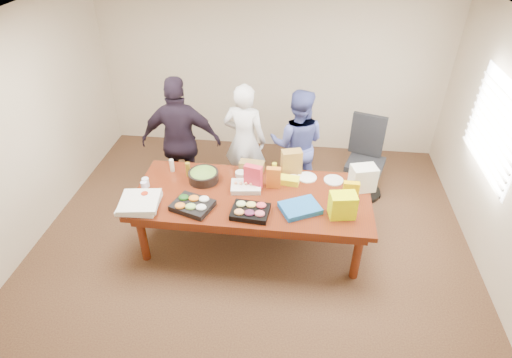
# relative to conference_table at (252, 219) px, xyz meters

# --- Properties ---
(floor) EXTENTS (5.50, 5.00, 0.02)m
(floor) POSITION_rel_conference_table_xyz_m (0.00, 0.00, -0.39)
(floor) COLOR #47301E
(floor) RESTS_ON ground
(ceiling) EXTENTS (5.50, 5.00, 0.02)m
(ceiling) POSITION_rel_conference_table_xyz_m (0.00, 0.00, 2.33)
(ceiling) COLOR white
(ceiling) RESTS_ON wall_back
(wall_back) EXTENTS (5.50, 0.04, 2.70)m
(wall_back) POSITION_rel_conference_table_xyz_m (0.00, 2.50, 0.98)
(wall_back) COLOR beige
(wall_back) RESTS_ON floor
(wall_left) EXTENTS (0.04, 5.00, 2.70)m
(wall_left) POSITION_rel_conference_table_xyz_m (-2.75, 0.00, 0.98)
(wall_left) COLOR beige
(wall_left) RESTS_ON floor
(window_panel) EXTENTS (0.03, 1.40, 1.10)m
(window_panel) POSITION_rel_conference_table_xyz_m (2.72, 0.60, 1.12)
(window_panel) COLOR white
(window_panel) RESTS_ON wall_right
(window_blinds) EXTENTS (0.04, 1.36, 1.00)m
(window_blinds) POSITION_rel_conference_table_xyz_m (2.68, 0.60, 1.12)
(window_blinds) COLOR beige
(window_blinds) RESTS_ON wall_right
(conference_table) EXTENTS (2.80, 1.20, 0.75)m
(conference_table) POSITION_rel_conference_table_xyz_m (0.00, 0.00, 0.00)
(conference_table) COLOR #4C1C0F
(conference_table) RESTS_ON floor
(office_chair) EXTENTS (0.73, 0.73, 1.13)m
(office_chair) POSITION_rel_conference_table_xyz_m (1.47, 1.20, 0.19)
(office_chair) COLOR black
(office_chair) RESTS_ON floor
(person_center) EXTENTS (0.66, 0.49, 1.67)m
(person_center) POSITION_rel_conference_table_xyz_m (-0.24, 1.12, 0.46)
(person_center) COLOR white
(person_center) RESTS_ON floor
(person_right) EXTENTS (0.82, 0.66, 1.61)m
(person_right) POSITION_rel_conference_table_xyz_m (0.49, 1.16, 0.43)
(person_right) COLOR #464F99
(person_right) RESTS_ON floor
(person_left) EXTENTS (1.11, 0.54, 1.83)m
(person_left) POSITION_rel_conference_table_xyz_m (-1.07, 0.85, 0.54)
(person_left) COLOR black
(person_left) RESTS_ON floor
(veggie_tray) EXTENTS (0.52, 0.46, 0.07)m
(veggie_tray) POSITION_rel_conference_table_xyz_m (-0.64, -0.32, 0.41)
(veggie_tray) COLOR black
(veggie_tray) RESTS_ON conference_table
(fruit_tray) EXTENTS (0.44, 0.36, 0.06)m
(fruit_tray) POSITION_rel_conference_table_xyz_m (0.03, -0.35, 0.41)
(fruit_tray) COLOR black
(fruit_tray) RESTS_ON conference_table
(sheet_cake) EXTENTS (0.39, 0.31, 0.06)m
(sheet_cake) POSITION_rel_conference_table_xyz_m (-0.09, 0.11, 0.41)
(sheet_cake) COLOR silver
(sheet_cake) RESTS_ON conference_table
(salad_bowl) EXTENTS (0.48, 0.48, 0.12)m
(salad_bowl) POSITION_rel_conference_table_xyz_m (-0.63, 0.22, 0.44)
(salad_bowl) COLOR black
(salad_bowl) RESTS_ON conference_table
(chip_bag_blue) EXTENTS (0.52, 0.47, 0.06)m
(chip_bag_blue) POSITION_rel_conference_table_xyz_m (0.58, -0.22, 0.41)
(chip_bag_blue) COLOR #195BA9
(chip_bag_blue) RESTS_ON conference_table
(chip_bag_red) EXTENTS (0.23, 0.14, 0.31)m
(chip_bag_red) POSITION_rel_conference_table_xyz_m (-0.00, 0.14, 0.53)
(chip_bag_red) COLOR red
(chip_bag_red) RESTS_ON conference_table
(chip_bag_yellow) EXTENTS (0.18, 0.08, 0.27)m
(chip_bag_yellow) POSITION_rel_conference_table_xyz_m (1.14, 0.00, 0.51)
(chip_bag_yellow) COLOR #E9B901
(chip_bag_yellow) RESTS_ON conference_table
(chip_bag_orange) EXTENTS (0.17, 0.08, 0.27)m
(chip_bag_orange) POSITION_rel_conference_table_xyz_m (0.24, 0.19, 0.51)
(chip_bag_orange) COLOR orange
(chip_bag_orange) RESTS_ON conference_table
(mayo_jar) EXTENTS (0.09, 0.09, 0.14)m
(mayo_jar) POSITION_rel_conference_table_xyz_m (-0.02, 0.35, 0.45)
(mayo_jar) COLOR silver
(mayo_jar) RESTS_ON conference_table
(mustard_bottle) EXTENTS (0.07, 0.07, 0.17)m
(mustard_bottle) POSITION_rel_conference_table_xyz_m (0.23, 0.45, 0.46)
(mustard_bottle) COLOR yellow
(mustard_bottle) RESTS_ON conference_table
(dressing_bottle) EXTENTS (0.08, 0.08, 0.19)m
(dressing_bottle) POSITION_rel_conference_table_xyz_m (-0.84, 0.30, 0.47)
(dressing_bottle) COLOR brown
(dressing_bottle) RESTS_ON conference_table
(ranch_bottle) EXTENTS (0.06, 0.06, 0.17)m
(ranch_bottle) POSITION_rel_conference_table_xyz_m (-1.08, 0.38, 0.46)
(ranch_bottle) COLOR beige
(ranch_bottle) RESTS_ON conference_table
(banana_bunch) EXTENTS (0.26, 0.17, 0.08)m
(banana_bunch) POSITION_rel_conference_table_xyz_m (0.43, 0.29, 0.42)
(banana_bunch) COLOR #F5F71C
(banana_bunch) RESTS_ON conference_table
(bread_loaf) EXTENTS (0.32, 0.16, 0.13)m
(bread_loaf) POSITION_rel_conference_table_xyz_m (-0.07, 0.52, 0.44)
(bread_loaf) COLOR olive
(bread_loaf) RESTS_ON conference_table
(kraft_bag) EXTENTS (0.28, 0.21, 0.32)m
(kraft_bag) POSITION_rel_conference_table_xyz_m (0.44, 0.52, 0.54)
(kraft_bag) COLOR olive
(kraft_bag) RESTS_ON conference_table
(red_cup) EXTENTS (0.08, 0.08, 0.11)m
(red_cup) POSITION_rel_conference_table_xyz_m (-1.21, -0.26, 0.43)
(red_cup) COLOR #A8250D
(red_cup) RESTS_ON conference_table
(clear_cup_a) EXTENTS (0.08, 0.08, 0.10)m
(clear_cup_a) POSITION_rel_conference_table_xyz_m (-1.30, -0.04, 0.43)
(clear_cup_a) COLOR white
(clear_cup_a) RESTS_ON conference_table
(clear_cup_b) EXTENTS (0.10, 0.10, 0.12)m
(clear_cup_b) POSITION_rel_conference_table_xyz_m (-1.30, 0.02, 0.43)
(clear_cup_b) COLOR silver
(clear_cup_b) RESTS_ON conference_table
(pizza_box_lower) EXTENTS (0.45, 0.45, 0.05)m
(pizza_box_lower) POSITION_rel_conference_table_xyz_m (-1.25, -0.36, 0.40)
(pizza_box_lower) COLOR white
(pizza_box_lower) RESTS_ON conference_table
(pizza_box_upper) EXTENTS (0.49, 0.49, 0.05)m
(pizza_box_upper) POSITION_rel_conference_table_xyz_m (-1.23, -0.38, 0.45)
(pizza_box_upper) COLOR silver
(pizza_box_upper) RESTS_ON pizza_box_lower
(plate_a) EXTENTS (0.25, 0.25, 0.01)m
(plate_a) POSITION_rel_conference_table_xyz_m (0.64, 0.43, 0.38)
(plate_a) COLOR white
(plate_a) RESTS_ON conference_table
(plate_b) EXTENTS (0.27, 0.27, 0.02)m
(plate_b) POSITION_rel_conference_table_xyz_m (0.97, 0.40, 0.38)
(plate_b) COLOR silver
(plate_b) RESTS_ON conference_table
(dip_bowl_a) EXTENTS (0.20, 0.20, 0.06)m
(dip_bowl_a) POSITION_rel_conference_table_xyz_m (0.47, 0.31, 0.41)
(dip_bowl_a) COLOR white
(dip_bowl_a) RESTS_ON conference_table
(dip_bowl_b) EXTENTS (0.15, 0.15, 0.05)m
(dip_bowl_b) POSITION_rel_conference_table_xyz_m (-0.19, 0.38, 0.40)
(dip_bowl_b) COLOR beige
(dip_bowl_b) RESTS_ON conference_table
(grocery_bag_white) EXTENTS (0.34, 0.28, 0.31)m
(grocery_bag_white) POSITION_rel_conference_table_xyz_m (1.30, 0.28, 0.53)
(grocery_bag_white) COLOR silver
(grocery_bag_white) RESTS_ON conference_table
(grocery_bag_yellow) EXTENTS (0.31, 0.24, 0.28)m
(grocery_bag_yellow) POSITION_rel_conference_table_xyz_m (1.03, -0.26, 0.52)
(grocery_bag_yellow) COLOR #E9FF00
(grocery_bag_yellow) RESTS_ON conference_table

